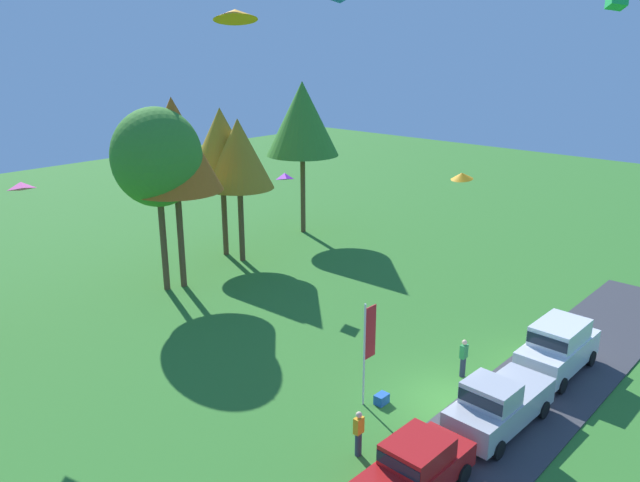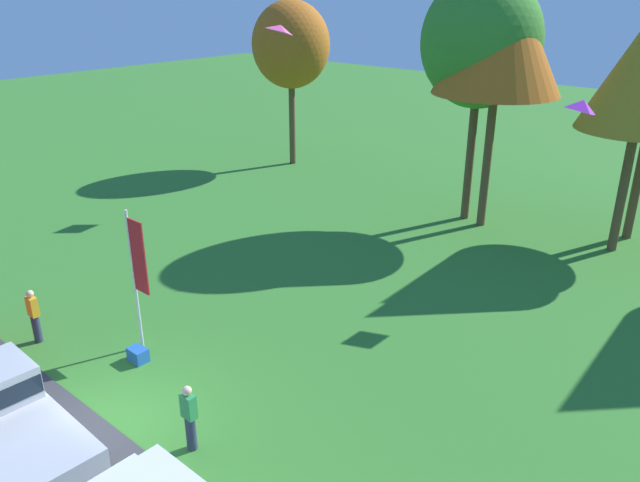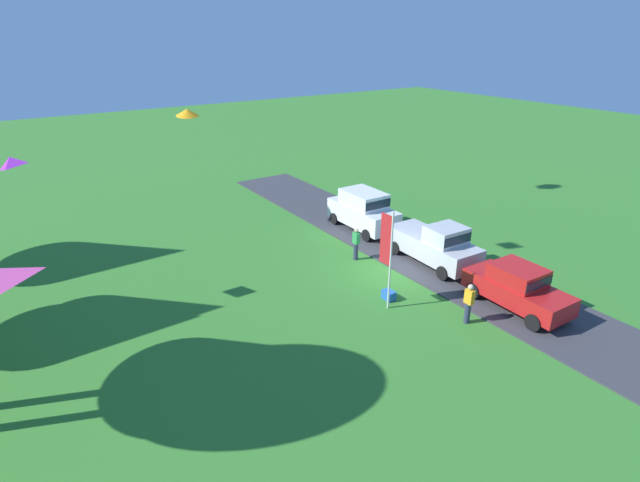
# 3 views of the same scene
# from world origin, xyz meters

# --- Properties ---
(ground_plane) EXTENTS (120.00, 120.00, 0.00)m
(ground_plane) POSITION_xyz_m (0.00, 0.00, 0.00)
(ground_plane) COLOR #337528
(pavement_strip) EXTENTS (36.00, 4.40, 0.06)m
(pavement_strip) POSITION_xyz_m (0.00, -2.57, 0.03)
(pavement_strip) COLOR #38383D
(pavement_strip) RESTS_ON ground
(car_sedan_by_flagpole) EXTENTS (4.45, 2.04, 1.84)m
(car_sedan_by_flagpole) POSITION_xyz_m (-5.44, -2.17, 1.04)
(car_sedan_by_flagpole) COLOR red
(car_sedan_by_flagpole) RESTS_ON ground
(car_pickup_near_entrance) EXTENTS (5.07, 2.19, 2.14)m
(car_pickup_near_entrance) POSITION_xyz_m (-0.56, -2.47, 1.11)
(car_pickup_near_entrance) COLOR #B7B7BC
(car_pickup_near_entrance) RESTS_ON ground
(car_suv_mid_row) EXTENTS (4.63, 2.10, 2.28)m
(car_suv_mid_row) POSITION_xyz_m (5.07, -2.39, 1.30)
(car_suv_mid_row) COLOR white
(car_suv_mid_row) RESTS_ON ground
(person_watching_sky) EXTENTS (0.36, 0.24, 1.71)m
(person_watching_sky) POSITION_xyz_m (-5.10, 0.37, 0.88)
(person_watching_sky) COLOR #2D334C
(person_watching_sky) RESTS_ON ground
(person_beside_suv) EXTENTS (0.36, 0.24, 1.71)m
(person_beside_suv) POSITION_xyz_m (2.07, 0.43, 0.88)
(person_beside_suv) COLOR #2D334C
(person_beside_suv) RESTS_ON ground
(flag_banner) EXTENTS (0.71, 0.08, 4.30)m
(flag_banner) POSITION_xyz_m (-2.25, 2.23, 2.72)
(flag_banner) COLOR silver
(flag_banner) RESTS_ON ground
(cooler_box) EXTENTS (0.56, 0.40, 0.40)m
(cooler_box) POSITION_xyz_m (-1.95, 1.72, 0.20)
(cooler_box) COLOR blue
(cooler_box) RESTS_ON ground
(kite_delta_near_flag) EXTENTS (1.46, 1.44, 0.50)m
(kite_delta_near_flag) POSITION_xyz_m (10.17, 5.63, 6.76)
(kite_delta_near_flag) COLOR orange
(kite_diamond_topmost) EXTENTS (1.18, 1.22, 0.58)m
(kite_diamond_topmost) POSITION_xyz_m (5.14, 14.19, 6.34)
(kite_diamond_topmost) COLOR purple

